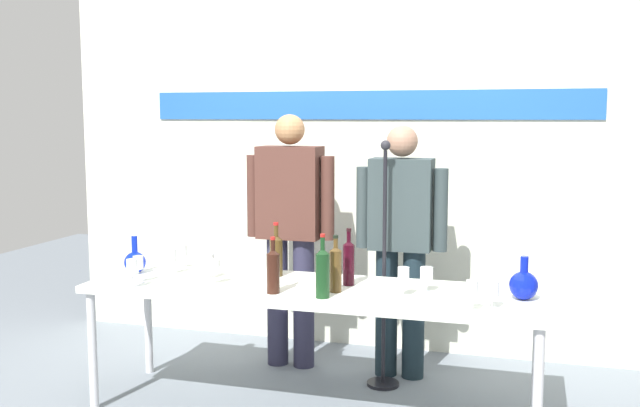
% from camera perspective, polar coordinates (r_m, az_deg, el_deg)
% --- Properties ---
extents(back_wall, '(4.53, 0.11, 3.00)m').
position_cam_1_polar(back_wall, '(5.15, 3.60, 5.16)').
color(back_wall, silver).
rests_on(back_wall, ground).
extents(display_table, '(2.53, 0.72, 0.72)m').
position_cam_1_polar(display_table, '(4.02, -0.61, -7.30)').
color(display_table, silver).
rests_on(display_table, ground).
extents(decanter_blue_left, '(0.13, 0.13, 0.23)m').
position_cam_1_polar(decanter_blue_left, '(4.47, -14.41, -4.46)').
color(decanter_blue_left, '#0C22B6').
rests_on(decanter_blue_left, display_table).
extents(decanter_blue_right, '(0.15, 0.15, 0.23)m').
position_cam_1_polar(decanter_blue_right, '(3.86, 15.79, -6.19)').
color(decanter_blue_right, '#0B1BB2').
rests_on(decanter_blue_right, display_table).
extents(presenter_left, '(0.60, 0.22, 1.67)m').
position_cam_1_polar(presenter_left, '(4.73, -2.37, -1.65)').
color(presenter_left, '#2B2A41').
rests_on(presenter_left, ground).
extents(presenter_right, '(0.58, 0.22, 1.60)m').
position_cam_1_polar(presenter_right, '(4.56, 6.41, -2.62)').
color(presenter_right, '#17262D').
rests_on(presenter_right, ground).
extents(wine_bottle_0, '(0.06, 0.06, 0.32)m').
position_cam_1_polar(wine_bottle_0, '(4.02, 2.28, -4.58)').
color(wine_bottle_0, black).
rests_on(wine_bottle_0, display_table).
extents(wine_bottle_1, '(0.08, 0.08, 0.32)m').
position_cam_1_polar(wine_bottle_1, '(4.25, -3.48, -3.99)').
color(wine_bottle_1, '#433115').
rests_on(wine_bottle_1, display_table).
extents(wine_bottle_2, '(0.06, 0.06, 0.31)m').
position_cam_1_polar(wine_bottle_2, '(3.86, 1.24, -5.08)').
color(wine_bottle_2, '#4B3618').
rests_on(wine_bottle_2, display_table).
extents(wine_bottle_3, '(0.07, 0.07, 0.30)m').
position_cam_1_polar(wine_bottle_3, '(3.84, -3.72, -5.24)').
color(wine_bottle_3, black).
rests_on(wine_bottle_3, display_table).
extents(wine_bottle_4, '(0.07, 0.07, 0.33)m').
position_cam_1_polar(wine_bottle_4, '(3.74, 0.21, -5.39)').
color(wine_bottle_4, '#133517').
rests_on(wine_bottle_4, display_table).
extents(wine_glass_left_0, '(0.06, 0.06, 0.15)m').
position_cam_1_polar(wine_glass_left_0, '(4.21, -14.18, -4.62)').
color(wine_glass_left_0, white).
rests_on(wine_glass_left_0, display_table).
extents(wine_glass_left_1, '(0.07, 0.07, 0.15)m').
position_cam_1_polar(wine_glass_left_1, '(4.56, -10.88, -3.67)').
color(wine_glass_left_1, white).
rests_on(wine_glass_left_1, display_table).
extents(wine_glass_left_2, '(0.07, 0.07, 0.15)m').
position_cam_1_polar(wine_glass_left_2, '(4.23, -8.83, -4.50)').
color(wine_glass_left_2, white).
rests_on(wine_glass_left_2, display_table).
extents(wine_glass_left_3, '(0.06, 0.06, 0.16)m').
position_cam_1_polar(wine_glass_left_3, '(4.09, -14.63, -4.93)').
color(wine_glass_left_3, white).
rests_on(wine_glass_left_3, display_table).
extents(wine_glass_left_4, '(0.06, 0.06, 0.14)m').
position_cam_1_polar(wine_glass_left_4, '(4.09, -8.37, -4.99)').
color(wine_glass_left_4, white).
rests_on(wine_glass_left_4, display_table).
extents(wine_glass_left_5, '(0.06, 0.06, 0.16)m').
position_cam_1_polar(wine_glass_left_5, '(4.38, -11.68, -4.06)').
color(wine_glass_left_5, white).
rests_on(wine_glass_left_5, display_table).
extents(wine_glass_right_0, '(0.07, 0.07, 0.13)m').
position_cam_1_polar(wine_glass_right_0, '(3.92, 8.42, -5.54)').
color(wine_glass_right_0, white).
rests_on(wine_glass_right_0, display_table).
extents(wine_glass_right_1, '(0.06, 0.06, 0.15)m').
position_cam_1_polar(wine_glass_right_1, '(3.57, 11.93, -6.67)').
color(wine_glass_right_1, white).
rests_on(wine_glass_right_1, display_table).
extents(wine_glass_right_2, '(0.06, 0.06, 0.15)m').
position_cam_1_polar(wine_glass_right_2, '(3.81, 6.61, -5.68)').
color(wine_glass_right_2, white).
rests_on(wine_glass_right_2, display_table).
extents(wine_glass_right_3, '(0.06, 0.06, 0.14)m').
position_cam_1_polar(wine_glass_right_3, '(3.64, 13.47, -6.59)').
color(wine_glass_right_3, white).
rests_on(wine_glass_right_3, display_table).
extents(microphone_stand, '(0.20, 0.20, 1.52)m').
position_cam_1_polar(microphone_stand, '(4.47, 5.06, -8.03)').
color(microphone_stand, black).
rests_on(microphone_stand, ground).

